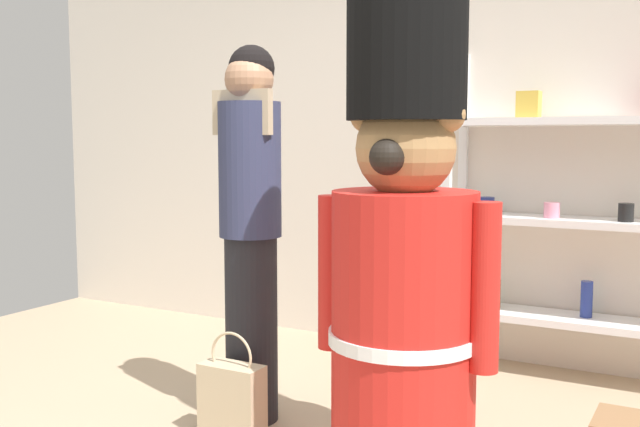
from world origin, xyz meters
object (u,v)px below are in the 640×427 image
at_px(teddy_bear_guard, 404,265).
at_px(shopping_bag, 232,400).
at_px(merchandise_shelf, 592,214).
at_px(person_shopper, 250,220).

xyz_separation_m(teddy_bear_guard, shopping_bag, (-0.79, -0.01, -0.66)).
bearing_deg(merchandise_shelf, shopping_bag, -128.18).
distance_m(merchandise_shelf, teddy_bear_guard, 1.61).
height_order(merchandise_shelf, shopping_bag, merchandise_shelf).
bearing_deg(shopping_bag, person_shopper, 102.40).
xyz_separation_m(teddy_bear_guard, person_shopper, (-0.84, 0.22, 0.10)).
bearing_deg(person_shopper, merchandise_shelf, 46.17).
bearing_deg(shopping_bag, teddy_bear_guard, 0.77).
distance_m(teddy_bear_guard, person_shopper, 0.88).
xyz_separation_m(merchandise_shelf, person_shopper, (-1.28, -1.33, 0.03)).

